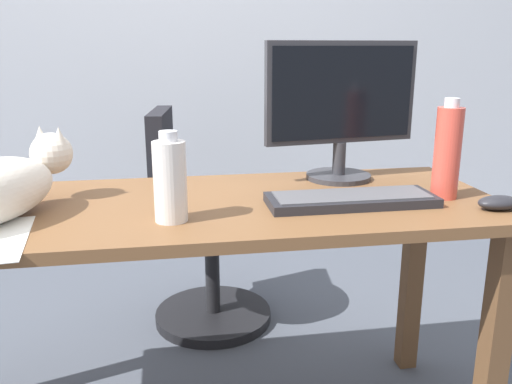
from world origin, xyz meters
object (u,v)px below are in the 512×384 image
(office_chair, at_px, (199,237))
(water_bottle, at_px, (170,180))
(computer_mouse, at_px, (499,203))
(monitor, at_px, (341,106))
(spray_bottle, at_px, (447,152))
(keyboard, at_px, (351,199))

(office_chair, distance_m, water_bottle, 0.95)
(office_chair, height_order, computer_mouse, office_chair)
(monitor, distance_m, spray_bottle, 0.35)
(computer_mouse, bearing_deg, keyboard, 163.39)
(water_bottle, relative_size, spray_bottle, 0.80)
(office_chair, xyz_separation_m, spray_bottle, (0.63, -0.75, 0.47))
(monitor, distance_m, keyboard, 0.35)
(office_chair, distance_m, keyboard, 0.93)
(office_chair, xyz_separation_m, keyboard, (0.36, -0.77, 0.36))
(keyboard, bearing_deg, computer_mouse, -16.61)
(office_chair, relative_size, spray_bottle, 3.29)
(spray_bottle, bearing_deg, keyboard, -175.17)
(office_chair, height_order, water_bottle, water_bottle)
(keyboard, relative_size, computer_mouse, 4.00)
(monitor, xyz_separation_m, keyboard, (-0.05, -0.27, -0.21))
(monitor, bearing_deg, keyboard, -101.24)
(keyboard, bearing_deg, spray_bottle, 4.83)
(office_chair, xyz_separation_m, computer_mouse, (0.71, -0.88, 0.37))
(computer_mouse, xyz_separation_m, spray_bottle, (-0.08, 0.13, 0.11))
(keyboard, bearing_deg, water_bottle, -172.92)
(keyboard, distance_m, spray_bottle, 0.29)
(keyboard, bearing_deg, office_chair, 114.74)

